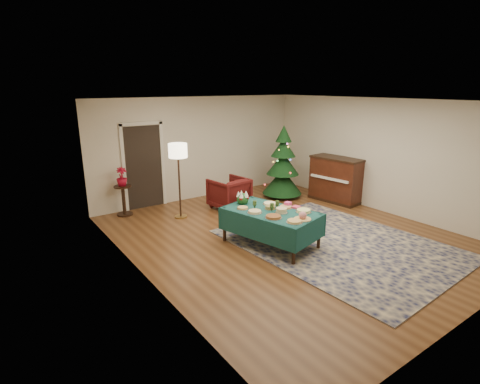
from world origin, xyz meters
TOP-DOWN VIEW (x-y plane):
  - room_shell at (0.00, 0.00)m, footprint 7.00×7.00m
  - doorway at (-1.60, 3.48)m, footprint 1.08×0.04m
  - rug at (0.54, -0.89)m, footprint 3.42×4.36m
  - buffet_table at (-0.55, -0.14)m, footprint 1.44×1.98m
  - platter_0 at (-0.63, -0.86)m, footprint 0.28×0.28m
  - platter_1 at (-0.41, -0.83)m, footprint 0.31×0.31m
  - platter_2 at (-0.11, -0.56)m, footprint 0.30×0.30m
  - platter_3 at (-0.77, -0.47)m, footprint 0.31×0.31m
  - platter_4 at (-0.47, -0.35)m, footprint 0.24×0.24m
  - platter_5 at (-0.21, -0.17)m, footprint 0.26×0.26m
  - platter_6 at (-0.88, -0.06)m, footprint 0.28×0.28m
  - platter_7 at (-0.49, -0.05)m, footprint 0.23×0.23m
  - platter_8 at (-0.32, 0.17)m, footprint 0.28×0.28m
  - platter_9 at (-0.92, 0.26)m, footprint 0.23×0.23m
  - goblet_0 at (-0.73, 0.13)m, footprint 0.07×0.07m
  - goblet_1 at (-0.38, -0.12)m, footprint 0.07×0.07m
  - goblet_2 at (-0.57, -0.18)m, footprint 0.07×0.07m
  - napkin_stack at (-0.05, -0.30)m, footprint 0.17×0.17m
  - gift_box at (-0.12, -0.14)m, footprint 0.13×0.13m
  - centerpiece at (-0.72, 0.53)m, footprint 0.25×0.25m
  - armchair at (0.06, 2.20)m, footprint 0.92×0.88m
  - floor_lamp at (-1.24, 2.29)m, footprint 0.42×0.42m
  - side_table at (-2.26, 3.20)m, footprint 0.40×0.40m
  - potted_plant at (-2.26, 3.20)m, footprint 0.24×0.44m
  - christmas_tree at (1.82, 2.19)m, footprint 1.09×1.09m
  - piano at (2.70, 1.06)m, footprint 0.78×1.42m

SIDE VIEW (x-z plane):
  - rug at x=0.54m, z-range 0.00..0.02m
  - side_table at x=-2.26m, z-range -0.01..0.71m
  - armchair at x=0.06m, z-range 0.00..0.86m
  - buffet_table at x=-0.55m, z-range 0.21..0.90m
  - piano at x=2.70m, z-range -0.01..1.16m
  - platter_5 at x=-0.21m, z-range 0.69..0.73m
  - platter_8 at x=-0.32m, z-range 0.69..0.73m
  - platter_9 at x=-0.92m, z-range 0.69..0.73m
  - napkin_stack at x=-0.05m, z-range 0.69..0.73m
  - platter_0 at x=-0.63m, z-range 0.69..0.74m
  - platter_3 at x=-0.77m, z-range 0.69..0.74m
  - platter_6 at x=-0.88m, z-range 0.69..0.74m
  - platter_2 at x=-0.11m, z-range 0.69..0.75m
  - platter_7 at x=-0.49m, z-range 0.69..0.76m
  - platter_4 at x=-0.47m, z-range 0.69..0.79m
  - gift_box at x=-0.12m, z-range 0.69..0.79m
  - platter_1 at x=-0.41m, z-range 0.68..0.83m
  - goblet_0 at x=-0.73m, z-range 0.70..0.86m
  - goblet_1 at x=-0.38m, z-range 0.70..0.86m
  - goblet_2 at x=-0.57m, z-range 0.70..0.86m
  - centerpiece at x=-0.72m, z-range 0.67..0.96m
  - potted_plant at x=-2.26m, z-range 0.72..0.96m
  - christmas_tree at x=1.82m, z-range -0.10..1.87m
  - doorway at x=-1.60m, z-range 0.02..2.18m
  - room_shell at x=0.00m, z-range -2.15..4.85m
  - floor_lamp at x=-1.24m, z-range 0.60..2.34m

